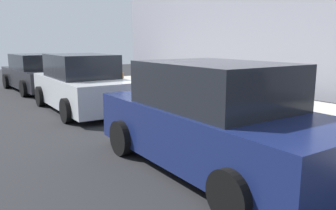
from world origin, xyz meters
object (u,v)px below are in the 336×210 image
(suitcase_black_5, at_px, (192,99))
(parked_car_navy_0, at_px, (214,120))
(suitcase_navy_0, at_px, (263,117))
(suitcase_silver_6, at_px, (181,96))
(suitcase_red_8, at_px, (163,96))
(parked_car_charcoal_2, at_px, (37,73))
(suitcase_olive_2, at_px, (228,106))
(parked_car_silver_1, at_px, (81,85))
(bollard_post, at_px, (122,83))
(suitcase_maroon_4, at_px, (207,102))
(fire_hydrant, at_px, (135,85))
(suitcase_red_1, at_px, (246,113))
(suitcase_navy_7, at_px, (171,96))
(suitcase_teal_10, at_px, (149,88))
(suitcase_teal_3, at_px, (217,106))
(suitcase_olive_9, at_px, (158,91))

(suitcase_black_5, bearing_deg, parked_car_navy_0, 145.99)
(suitcase_navy_0, height_order, parked_car_navy_0, parked_car_navy_0)
(suitcase_silver_6, distance_m, parked_car_navy_0, 4.26)
(suitcase_red_8, xyz_separation_m, parked_car_charcoal_2, (6.37, 2.12, 0.31))
(suitcase_olive_2, height_order, parked_car_silver_1, parked_car_silver_1)
(bollard_post, xyz_separation_m, parked_car_silver_1, (-1.34, 2.03, 0.25))
(parked_car_silver_1, xyz_separation_m, parked_car_charcoal_2, (5.13, -0.00, -0.06))
(suitcase_silver_6, distance_m, parked_car_charcoal_2, 7.56)
(suitcase_maroon_4, bearing_deg, fire_hydrant, 1.03)
(suitcase_red_1, xyz_separation_m, suitcase_olive_2, (0.46, 0.12, 0.11))
(suitcase_red_1, xyz_separation_m, suitcase_navy_7, (2.79, 0.14, 0.06))
(suitcase_olive_2, bearing_deg, parked_car_navy_0, 130.38)
(suitcase_navy_7, bearing_deg, fire_hydrant, -1.91)
(suitcase_navy_7, bearing_deg, parked_car_silver_1, 51.51)
(suitcase_navy_0, distance_m, suitcase_black_5, 2.36)
(suitcase_black_5, xyz_separation_m, bollard_post, (3.96, 0.11, 0.04))
(suitcase_red_1, bearing_deg, parked_car_charcoal_2, 13.14)
(suitcase_navy_7, relative_size, bollard_post, 1.23)
(suitcase_silver_6, height_order, suitcase_teal_10, suitcase_silver_6)
(suitcase_teal_10, height_order, bollard_post, suitcase_teal_10)
(suitcase_teal_3, xyz_separation_m, parked_car_silver_1, (3.55, 2.20, 0.34))
(suitcase_navy_0, distance_m, suitcase_teal_10, 4.71)
(bollard_post, height_order, parked_car_silver_1, parked_car_silver_1)
(suitcase_black_5, relative_size, suitcase_olive_9, 0.73)
(parked_car_navy_0, bearing_deg, parked_car_silver_1, 0.00)
(suitcase_navy_7, bearing_deg, suitcase_olive_2, -179.63)
(suitcase_olive_9, distance_m, parked_car_silver_1, 2.36)
(suitcase_maroon_4, relative_size, suitcase_black_5, 1.24)
(suitcase_teal_3, distance_m, bollard_post, 4.89)
(suitcase_maroon_4, relative_size, parked_car_silver_1, 0.21)
(suitcase_olive_9, height_order, fire_hydrant, suitcase_olive_9)
(suitcase_navy_7, relative_size, suitcase_teal_10, 1.16)
(suitcase_maroon_4, height_order, suitcase_teal_10, suitcase_maroon_4)
(suitcase_navy_0, bearing_deg, suitcase_red_8, 1.43)
(suitcase_red_1, xyz_separation_m, suitcase_silver_6, (2.34, 0.09, 0.11))
(suitcase_red_1, bearing_deg, parked_car_silver_1, 26.67)
(parked_car_silver_1, bearing_deg, suitcase_black_5, -140.83)
(suitcase_teal_10, bearing_deg, suitcase_red_1, -179.19)
(suitcase_maroon_4, xyz_separation_m, suitcase_red_8, (1.86, 0.12, -0.05))
(suitcase_olive_9, height_order, suitcase_teal_10, suitcase_olive_9)
(suitcase_silver_6, bearing_deg, suitcase_red_8, 1.71)
(suitcase_navy_0, distance_m, parked_car_silver_1, 5.46)
(suitcase_red_1, height_order, suitcase_maroon_4, suitcase_maroon_4)
(suitcase_navy_0, relative_size, suitcase_olive_9, 0.79)
(suitcase_maroon_4, relative_size, suitcase_olive_9, 0.91)
(parked_car_charcoal_2, bearing_deg, suitcase_olive_2, -166.95)
(suitcase_navy_0, xyz_separation_m, suitcase_maroon_4, (1.88, -0.03, 0.04))
(suitcase_maroon_4, distance_m, parked_car_charcoal_2, 8.54)
(suitcase_black_5, height_order, suitcase_red_8, suitcase_red_8)
(suitcase_maroon_4, distance_m, fire_hydrant, 3.74)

